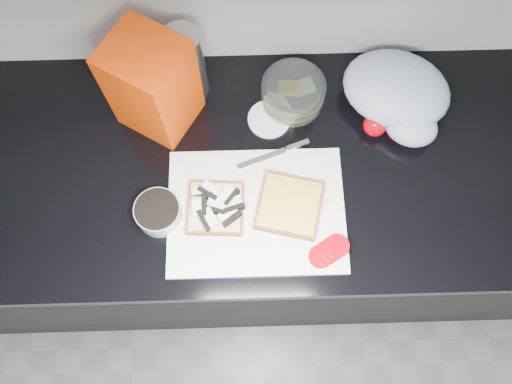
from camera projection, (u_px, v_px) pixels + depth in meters
base_cabinet at (288, 219)px, 1.62m from camera, size 3.50×0.60×0.86m
countertop at (300, 164)px, 1.20m from camera, size 3.50×0.64×0.04m
cutting_board at (256, 211)px, 1.13m from camera, size 0.40×0.30×0.01m
bread_left at (216, 207)px, 1.12m from camera, size 0.14×0.14×0.04m
bread_right at (289, 205)px, 1.12m from camera, size 0.17×0.17×0.02m
tomato_slices at (329, 251)px, 1.09m from camera, size 0.10×0.08×0.02m
knife at (282, 151)px, 1.18m from camera, size 0.17×0.07×0.01m
seed_tub at (158, 212)px, 1.11m from camera, size 0.10×0.10×0.05m
tub_lid at (269, 119)px, 1.22m from camera, size 0.11×0.11×0.01m
glass_bowl at (293, 93)px, 1.21m from camera, size 0.16×0.16×0.06m
bread_bag at (152, 85)px, 1.11m from camera, size 0.21×0.21×0.25m
steel_canister at (186, 65)px, 1.15m from camera, size 0.09×0.09×0.21m
grocery_bag at (398, 94)px, 1.18m from camera, size 0.32×0.31×0.11m
whole_tomatoes at (399, 127)px, 1.18m from camera, size 0.17×0.07×0.06m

